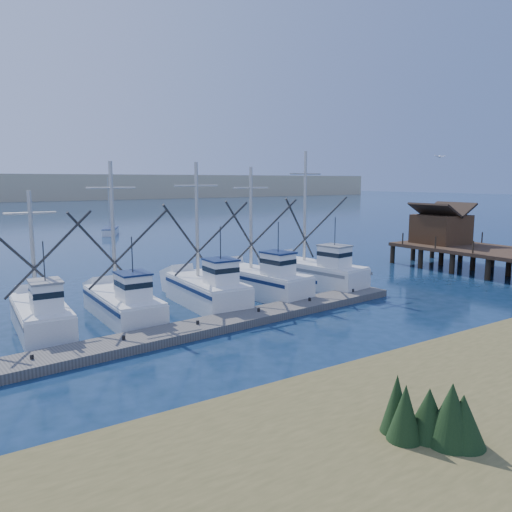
{
  "coord_description": "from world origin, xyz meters",
  "views": [
    {
      "loc": [
        -17.55,
        -16.61,
        7.71
      ],
      "look_at": [
        -1.36,
        8.0,
        3.22
      ],
      "focal_mm": 35.0,
      "sensor_mm": 36.0,
      "label": 1
    }
  ],
  "objects": [
    {
      "name": "sailboat_near",
      "position": [
        4.09,
        54.22,
        0.5
      ],
      "size": [
        3.91,
        6.09,
        8.1
      ],
      "rotation": [
        0.0,
        0.0,
        -0.4
      ],
      "color": "white",
      "rests_on": "ground"
    },
    {
      "name": "ground",
      "position": [
        0.0,
        0.0,
        0.0
      ],
      "size": [
        500.0,
        500.0,
        0.0
      ],
      "primitive_type": "plane",
      "color": "#0D243A",
      "rests_on": "ground"
    },
    {
      "name": "trawler_fleet",
      "position": [
        -7.81,
        10.3,
        0.98
      ],
      "size": [
        31.69,
        9.27,
        9.79
      ],
      "color": "white",
      "rests_on": "ground"
    },
    {
      "name": "shore_bank",
      "position": [
        -8.0,
        -10.0,
        0.8
      ],
      "size": [
        40.0,
        10.0,
        1.6
      ],
      "primitive_type": "cube",
      "color": "#4C422D",
      "rests_on": "ground"
    },
    {
      "name": "flying_gull",
      "position": [
        16.73,
        8.96,
        9.56
      ],
      "size": [
        1.24,
        0.23,
        0.23
      ],
      "color": "white",
      "rests_on": "ground"
    },
    {
      "name": "timber_pier",
      "position": [
        21.5,
        8.46,
        2.57
      ],
      "size": [
        7.0,
        20.0,
        8.0
      ],
      "color": "black",
      "rests_on": "ground"
    },
    {
      "name": "floating_dock",
      "position": [
        -8.5,
        5.41,
        0.22
      ],
      "size": [
        32.42,
        5.16,
        0.43
      ],
      "primitive_type": "cube",
      "rotation": [
        0.0,
        0.0,
        0.09
      ],
      "color": "#625D58",
      "rests_on": "ground"
    }
  ]
}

